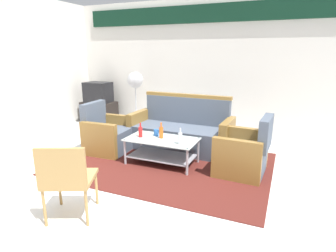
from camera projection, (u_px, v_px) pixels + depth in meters
The scene contains 15 objects.
ground_plane at pixel (143, 184), 3.74m from camera, with size 14.00×14.00×0.00m, color white.
wall_back at pixel (208, 63), 6.07m from camera, with size 6.52×0.19×2.80m.
rug at pixel (166, 163), 4.42m from camera, with size 3.16×2.29×0.01m, color #511E19.
couch at pixel (181, 132), 5.02m from camera, with size 1.82×0.79×0.96m.
armchair_left at pixel (108, 135), 4.92m from camera, with size 0.73×0.79×0.85m.
armchair_right at pixel (244, 154), 4.03m from camera, with size 0.73×0.79×0.85m.
coffee_table at pixel (162, 147), 4.36m from camera, with size 1.10×0.60×0.40m.
bottle_red at pixel (141, 132), 4.39m from camera, with size 0.06×0.06×0.23m.
bottle_orange at pixel (161, 132), 4.34m from camera, with size 0.06×0.06×0.25m.
bottle_clear at pixel (180, 138), 4.05m from camera, with size 0.06×0.06×0.24m.
cup at pixel (156, 133), 4.48m from camera, with size 0.08×0.08×0.10m, color #2659A5.
tv_stand at pixel (99, 112), 6.92m from camera, with size 0.80×0.50×0.52m, color black.
television at pixel (98, 92), 6.79m from camera, with size 0.60×0.45×0.48m.
pedestal_fan at pixel (135, 83), 6.38m from camera, with size 0.36×0.36×1.27m.
wicker_chair at pixel (67, 176), 2.84m from camera, with size 0.63×0.63×0.84m.
Camera 1 is at (1.66, -3.00, 1.71)m, focal length 30.00 mm.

